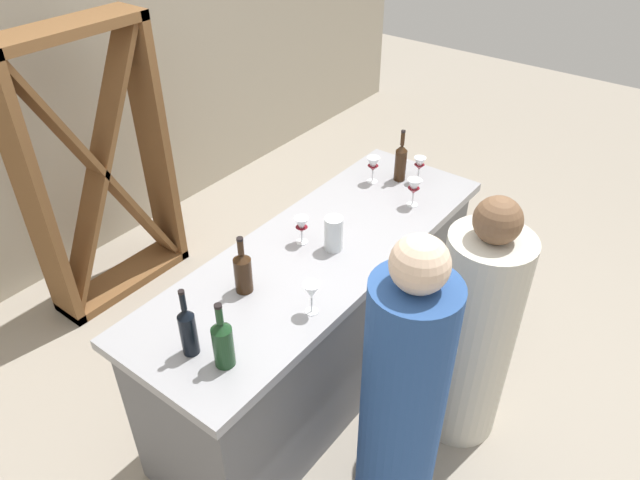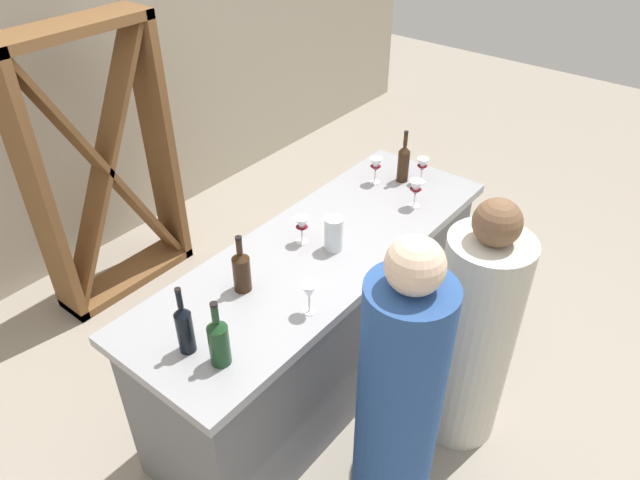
# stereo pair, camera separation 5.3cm
# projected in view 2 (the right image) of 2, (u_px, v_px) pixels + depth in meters

# --- Properties ---
(ground_plane) EXTENTS (12.00, 12.00, 0.00)m
(ground_plane) POSITION_uv_depth(u_px,v_px,m) (320.00, 378.00, 3.51)
(ground_plane) COLOR #9E9384
(back_wall) EXTENTS (8.00, 0.10, 2.80)m
(back_wall) POSITION_uv_depth(u_px,v_px,m) (53.00, 67.00, 3.80)
(back_wall) COLOR #B2A893
(back_wall) RESTS_ON ground
(bar_counter) EXTENTS (2.16, 0.73, 0.96)m
(bar_counter) POSITION_uv_depth(u_px,v_px,m) (320.00, 318.00, 3.22)
(bar_counter) COLOR slate
(bar_counter) RESTS_ON ground
(wine_rack) EXTENTS (0.95, 0.28, 1.80)m
(wine_rack) POSITION_uv_depth(u_px,v_px,m) (103.00, 168.00, 3.73)
(wine_rack) COLOR brown
(wine_rack) RESTS_ON ground
(wine_bottle_leftmost_near_black) EXTENTS (0.07, 0.07, 0.32)m
(wine_bottle_leftmost_near_black) POSITION_uv_depth(u_px,v_px,m) (185.00, 327.00, 2.32)
(wine_bottle_leftmost_near_black) COLOR black
(wine_bottle_leftmost_near_black) RESTS_ON bar_counter
(wine_bottle_second_left_olive_green) EXTENTS (0.08, 0.08, 0.31)m
(wine_bottle_second_left_olive_green) POSITION_uv_depth(u_px,v_px,m) (219.00, 340.00, 2.27)
(wine_bottle_second_left_olive_green) COLOR #193D1E
(wine_bottle_second_left_olive_green) RESTS_ON bar_counter
(wine_bottle_center_amber_brown) EXTENTS (0.08, 0.08, 0.29)m
(wine_bottle_center_amber_brown) POSITION_uv_depth(u_px,v_px,m) (241.00, 270.00, 2.63)
(wine_bottle_center_amber_brown) COLOR #331E0F
(wine_bottle_center_amber_brown) RESTS_ON bar_counter
(wine_bottle_second_right_amber_brown) EXTENTS (0.07, 0.07, 0.32)m
(wine_bottle_second_right_amber_brown) POSITION_uv_depth(u_px,v_px,m) (404.00, 162.00, 3.42)
(wine_bottle_second_right_amber_brown) COLOR #331E0F
(wine_bottle_second_right_amber_brown) RESTS_ON bar_counter
(wine_glass_near_left) EXTENTS (0.08, 0.08, 0.16)m
(wine_glass_near_left) POSITION_uv_depth(u_px,v_px,m) (309.00, 292.00, 2.50)
(wine_glass_near_left) COLOR white
(wine_glass_near_left) RESTS_ON bar_counter
(wine_glass_near_center) EXTENTS (0.08, 0.08, 0.16)m
(wine_glass_near_center) POSITION_uv_depth(u_px,v_px,m) (416.00, 189.00, 3.20)
(wine_glass_near_center) COLOR white
(wine_glass_near_center) RESTS_ON bar_counter
(wine_glass_near_right) EXTENTS (0.07, 0.07, 0.15)m
(wine_glass_near_right) POSITION_uv_depth(u_px,v_px,m) (422.00, 166.00, 3.41)
(wine_glass_near_right) COLOR white
(wine_glass_near_right) RESTS_ON bar_counter
(wine_glass_far_left) EXTENTS (0.07, 0.07, 0.15)m
(wine_glass_far_left) POSITION_uv_depth(u_px,v_px,m) (302.00, 226.00, 2.93)
(wine_glass_far_left) COLOR white
(wine_glass_far_left) RESTS_ON bar_counter
(wine_glass_far_center) EXTENTS (0.07, 0.07, 0.16)m
(wine_glass_far_center) POSITION_uv_depth(u_px,v_px,m) (376.00, 166.00, 3.41)
(wine_glass_far_center) COLOR white
(wine_glass_far_center) RESTS_ON bar_counter
(water_pitcher) EXTENTS (0.09, 0.09, 0.18)m
(water_pitcher) POSITION_uv_depth(u_px,v_px,m) (334.00, 234.00, 2.89)
(water_pitcher) COLOR silver
(water_pitcher) RESTS_ON bar_counter
(person_left_guest) EXTENTS (0.42, 0.42, 1.57)m
(person_left_guest) POSITION_uv_depth(u_px,v_px,m) (399.00, 404.00, 2.46)
(person_left_guest) COLOR #284C8C
(person_left_guest) RESTS_ON ground
(person_center_guest) EXTENTS (0.42, 0.42, 1.42)m
(person_center_guest) POSITION_uv_depth(u_px,v_px,m) (473.00, 336.00, 2.89)
(person_center_guest) COLOR beige
(person_center_guest) RESTS_ON ground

